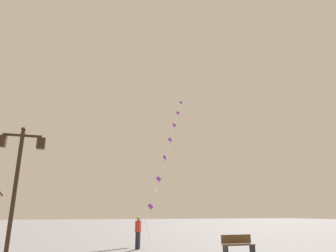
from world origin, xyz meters
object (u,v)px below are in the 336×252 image
(kite_train, at_px, (170,140))
(park_bench, at_px, (238,245))
(twin_lantern_lamp_post, at_px, (18,168))
(kite_flyer, at_px, (138,232))

(kite_train, height_order, park_bench, kite_train)
(twin_lantern_lamp_post, height_order, kite_train, kite_train)
(twin_lantern_lamp_post, xyz_separation_m, park_bench, (9.57, 2.00, -2.93))
(twin_lantern_lamp_post, distance_m, kite_train, 18.52)
(twin_lantern_lamp_post, bearing_deg, kite_flyer, 45.73)
(kite_flyer, bearing_deg, park_bench, -103.89)
(kite_train, bearing_deg, park_bench, -92.70)
(twin_lantern_lamp_post, relative_size, kite_flyer, 2.85)
(twin_lantern_lamp_post, relative_size, kite_train, 0.30)
(kite_train, bearing_deg, kite_flyer, -117.52)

